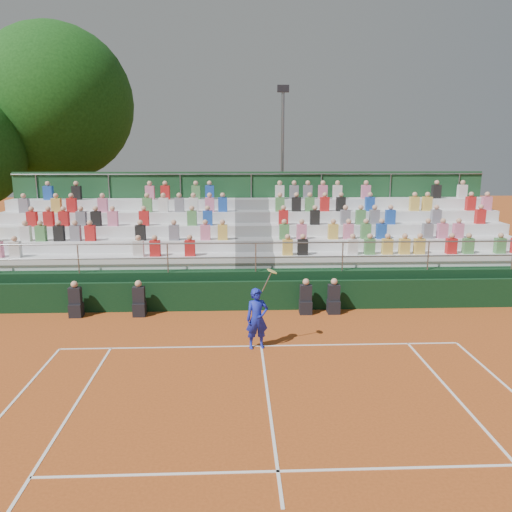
{
  "coord_description": "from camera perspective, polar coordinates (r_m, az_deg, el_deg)",
  "views": [
    {
      "loc": [
        -0.67,
        -12.92,
        5.3
      ],
      "look_at": [
        0.0,
        3.5,
        1.8
      ],
      "focal_mm": 35.0,
      "sensor_mm": 36.0,
      "label": 1
    }
  ],
  "objects": [
    {
      "name": "ground",
      "position": [
        13.98,
        0.6,
        -10.26
      ],
      "size": [
        90.0,
        90.0,
        0.0
      ],
      "primitive_type": "plane",
      "color": "#B3501D",
      "rests_on": "ground"
    },
    {
      "name": "courtside_wall",
      "position": [
        16.83,
        0.04,
        -4.55
      ],
      "size": [
        20.0,
        0.15,
        1.0
      ],
      "primitive_type": "cube",
      "color": "black",
      "rests_on": "ground"
    },
    {
      "name": "line_officials",
      "position": [
        16.41,
        -4.77,
        -5.11
      ],
      "size": [
        8.81,
        0.4,
        1.19
      ],
      "color": "black",
      "rests_on": "ground"
    },
    {
      "name": "grandstand",
      "position": [
        19.82,
        -0.34,
        -0.25
      ],
      "size": [
        20.0,
        5.2,
        4.4
      ],
      "color": "black",
      "rests_on": "ground"
    },
    {
      "name": "tennis_player",
      "position": [
        13.58,
        0.13,
        -7.14
      ],
      "size": [
        0.87,
        0.51,
        2.22
      ],
      "color": "#1825B6",
      "rests_on": "ground"
    },
    {
      "name": "tree_east",
      "position": [
        29.35,
        -21.94,
        15.88
      ],
      "size": [
        8.07,
        8.07,
        11.75
      ],
      "color": "#352413",
      "rests_on": "ground"
    },
    {
      "name": "floodlight_mast",
      "position": [
        26.8,
        3.04,
        11.28
      ],
      "size": [
        0.6,
        0.25,
        8.55
      ],
      "color": "gray",
      "rests_on": "ground"
    }
  ]
}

